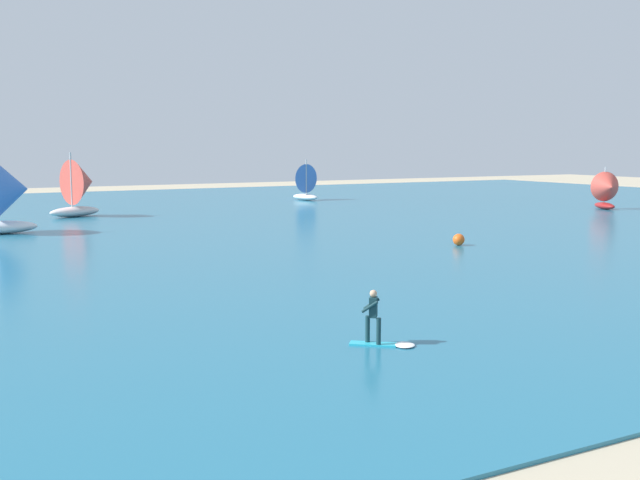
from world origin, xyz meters
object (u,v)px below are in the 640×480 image
sailboat_near_shore (10,196)px  sailboat_outermost (81,187)px  sailboat_anchored_offshore (302,181)px  marker_buoy (459,240)px  kitesurfer (380,325)px  sailboat_far_left (608,190)px

sailboat_near_shore → sailboat_outermost: bearing=57.3°
sailboat_anchored_offshore → sailboat_near_shore: 36.83m
sailboat_outermost → sailboat_near_shore: sailboat_near_shore is taller
sailboat_outermost → marker_buoy: bearing=-62.4°
kitesurfer → sailboat_anchored_offshore: (25.93, 55.01, 1.40)m
sailboat_anchored_offshore → marker_buoy: (-9.25, -38.09, -1.65)m
sailboat_near_shore → sailboat_anchored_offshore: bearing=30.3°
sailboat_outermost → sailboat_far_left: 47.07m
sailboat_anchored_offshore → sailboat_near_shore: size_ratio=0.79×
kitesurfer → sailboat_outermost: sailboat_outermost is taller
kitesurfer → sailboat_far_left: sailboat_far_left is taller
kitesurfer → sailboat_anchored_offshore: size_ratio=0.43×
sailboat_anchored_offshore → sailboat_far_left: 31.07m
sailboat_anchored_offshore → marker_buoy: 39.23m
kitesurfer → sailboat_far_left: bearing=34.1°
sailboat_near_shore → marker_buoy: bearing=-40.9°
sailboat_near_shore → marker_buoy: size_ratio=7.89×
sailboat_outermost → sailboat_far_left: (44.08, -16.50, -0.65)m
sailboat_near_shore → sailboat_far_left: 51.24m
kitesurfer → sailboat_outermost: bearing=88.8°
sailboat_anchored_offshore → kitesurfer: bearing=-115.2°
sailboat_anchored_offshore → marker_buoy: bearing=-103.7°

